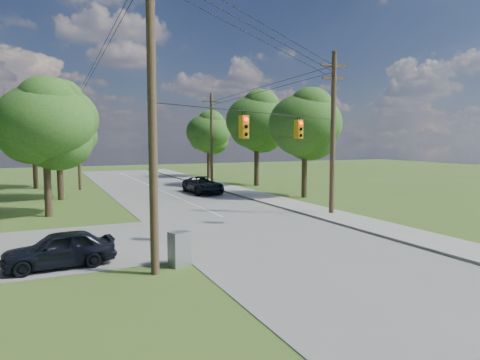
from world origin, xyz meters
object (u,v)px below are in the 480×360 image
pole_sw (152,102)px  pole_ne (333,131)px  control_cabinet (179,249)px  pole_north_w (79,137)px  car_cross_dark (60,249)px  pole_north_e (212,138)px  car_main_north (203,185)px

pole_sw → pole_ne: bearing=29.4°
control_cabinet → pole_north_w: bearing=74.3°
pole_north_w → car_cross_dark: pole_north_w is taller
pole_north_e → pole_north_w: size_ratio=1.00×
control_cabinet → car_cross_dark: bearing=139.4°
pole_ne → pole_north_e: pole_ne is taller
pole_ne → control_cabinet: 15.02m
pole_sw → pole_north_w: bearing=90.8°
pole_north_w → car_main_north: 13.52m
pole_sw → pole_ne: size_ratio=1.14×
car_cross_dark → pole_north_w: bearing=170.3°
pole_north_w → control_cabinet: bearing=-87.0°
pole_sw → control_cabinet: 5.69m
pole_ne → control_cabinet: (-12.40, -7.00, -4.79)m
pole_north_e → car_cross_dark: size_ratio=2.45×
pole_sw → pole_north_e: pole_sw is taller
pole_north_e → control_cabinet: (-12.40, -29.00, -4.46)m
car_cross_dark → pole_north_e: bearing=144.6°
pole_north_w → control_cabinet: (1.50, -29.00, -4.46)m
control_cabinet → pole_ne: bearing=10.8°
pole_ne → pole_north_e: bearing=90.0°
pole_north_w → car_main_north: (9.99, -8.00, -4.34)m
pole_north_w → car_main_north: bearing=-38.7°
pole_north_e → pole_north_w: bearing=180.0°
control_cabinet → pole_sw: bearing=-170.1°
pole_north_e → control_cabinet: 31.85m
pole_north_w → control_cabinet: 29.38m
car_main_north → pole_ne: bearing=-75.1°
pole_north_w → car_cross_dark: 27.79m
pole_sw → car_cross_dark: bearing=143.7°
pole_sw → pole_north_e: bearing=65.5°
car_main_north → pole_north_e: bearing=63.3°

